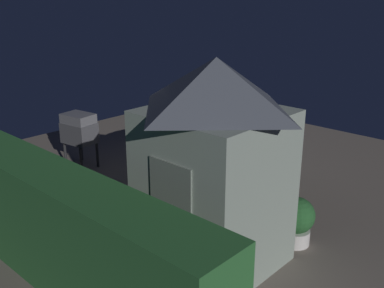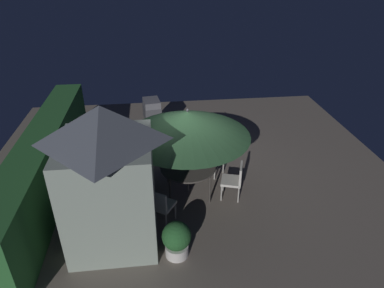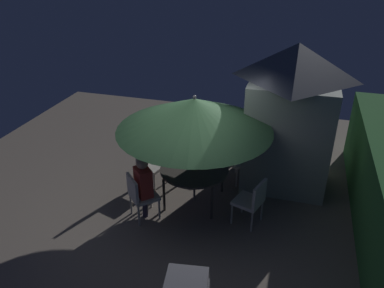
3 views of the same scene
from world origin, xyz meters
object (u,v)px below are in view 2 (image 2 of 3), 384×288
(patio_table, at_px, (188,168))
(person_in_red, at_px, (213,148))
(chair_toward_hedge, at_px, (160,204))
(potted_plant_by_shed, at_px, (177,239))
(chair_near_shed, at_px, (215,155))
(bbq_grill, at_px, (152,110))
(chair_toward_house, at_px, (235,179))
(chair_far_side, at_px, (139,168))
(garden_shed, at_px, (109,177))
(patio_umbrella, at_px, (188,124))

(patio_table, relative_size, person_in_red, 1.04)
(patio_table, height_order, chair_toward_hedge, chair_toward_hedge)
(potted_plant_by_shed, bearing_deg, patio_table, -12.09)
(chair_near_shed, distance_m, chair_toward_hedge, 2.39)
(chair_toward_hedge, bearing_deg, person_in_red, -38.59)
(bbq_grill, bearing_deg, chair_toward_hedge, -178.75)
(bbq_grill, height_order, chair_toward_house, bbq_grill)
(chair_toward_hedge, bearing_deg, chair_toward_house, -67.25)
(chair_near_shed, height_order, person_in_red, person_in_red)
(chair_toward_hedge, bearing_deg, chair_far_side, 18.04)
(bbq_grill, bearing_deg, potted_plant_by_shed, -175.94)
(garden_shed, distance_m, chair_far_side, 2.05)
(chair_near_shed, relative_size, person_in_red, 0.71)
(chair_toward_house, height_order, person_in_red, person_in_red)
(garden_shed, bearing_deg, chair_far_side, -14.36)
(chair_far_side, bearing_deg, bbq_grill, -7.87)
(chair_far_side, distance_m, person_in_red, 1.97)
(patio_table, relative_size, chair_near_shed, 1.46)
(garden_shed, distance_m, potted_plant_by_shed, 1.74)
(garden_shed, relative_size, chair_toward_house, 3.25)
(chair_far_side, bearing_deg, chair_toward_hedge, -161.96)
(patio_table, xyz_separation_m, bbq_grill, (3.19, 0.79, 0.17))
(garden_shed, bearing_deg, patio_table, -50.24)
(patio_table, bearing_deg, chair_toward_house, -106.90)
(chair_near_shed, relative_size, chair_toward_hedge, 1.00)
(bbq_grill, distance_m, person_in_red, 2.90)
(chair_far_side, height_order, chair_toward_house, same)
(garden_shed, relative_size, chair_toward_hedge, 3.25)
(chair_far_side, bearing_deg, person_in_red, -80.08)
(potted_plant_by_shed, height_order, person_in_red, person_in_red)
(patio_umbrella, bearing_deg, chair_toward_hedge, 146.82)
(garden_shed, distance_m, patio_umbrella, 2.15)
(chair_far_side, relative_size, potted_plant_by_shed, 1.18)
(chair_toward_hedge, relative_size, potted_plant_by_shed, 1.18)
(chair_near_shed, bearing_deg, patio_umbrella, 134.75)
(patio_table, height_order, patio_umbrella, patio_umbrella)
(garden_shed, xyz_separation_m, chair_far_side, (1.75, -0.45, -0.97))
(bbq_grill, distance_m, chair_toward_house, 4.00)
(chair_near_shed, bearing_deg, person_in_red, 134.75)
(patio_umbrella, xyz_separation_m, chair_far_side, (0.40, 1.18, -1.34))
(chair_near_shed, distance_m, chair_toward_house, 1.15)
(patio_table, bearing_deg, garden_shed, 129.76)
(bbq_grill, bearing_deg, patio_table, -166.02)
(chair_toward_house, bearing_deg, garden_shed, 110.81)
(patio_table, distance_m, person_in_red, 1.05)
(potted_plant_by_shed, bearing_deg, bbq_grill, 4.06)
(patio_table, bearing_deg, chair_near_shed, -45.25)
(chair_near_shed, bearing_deg, chair_far_side, 101.30)
(patio_umbrella, height_order, potted_plant_by_shed, patio_umbrella)
(garden_shed, distance_m, bbq_grill, 4.66)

